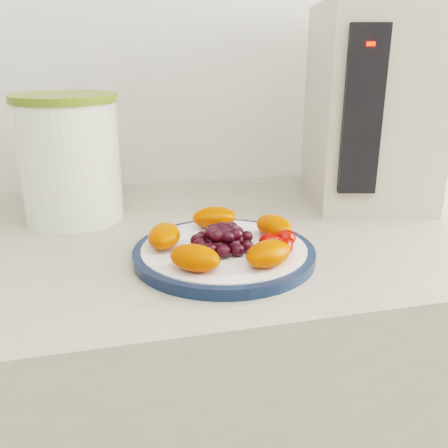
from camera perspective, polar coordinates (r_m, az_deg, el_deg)
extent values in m
cylinder|color=#0F1E3A|center=(0.68, 0.00, -3.40)|extent=(0.25, 0.25, 0.01)
cylinder|color=white|center=(0.67, 0.00, -3.32)|extent=(0.22, 0.22, 0.02)
cylinder|color=#54711B|center=(0.85, -17.15, 6.78)|extent=(0.18, 0.18, 0.19)
cylinder|color=#616F21|center=(0.83, -17.86, 13.58)|extent=(0.19, 0.19, 0.01)
cube|color=beige|center=(0.96, 16.34, 12.93)|extent=(0.26, 0.32, 0.34)
cube|color=black|center=(0.81, 15.55, 12.26)|extent=(0.06, 0.03, 0.26)
cube|color=#FF0C05|center=(0.80, 16.42, 19.15)|extent=(0.01, 0.01, 0.01)
ellipsoid|color=red|center=(0.70, 5.76, -0.31)|extent=(0.06, 0.07, 0.03)
ellipsoid|color=red|center=(0.74, -1.11, 0.77)|extent=(0.07, 0.05, 0.03)
ellipsoid|color=red|center=(0.67, -6.86, -1.36)|extent=(0.06, 0.07, 0.03)
ellipsoid|color=red|center=(0.60, -3.35, -3.88)|extent=(0.08, 0.07, 0.03)
ellipsoid|color=red|center=(0.61, 5.08, -3.38)|extent=(0.08, 0.07, 0.03)
ellipsoid|color=black|center=(0.67, 0.00, -1.97)|extent=(0.02, 0.02, 0.02)
ellipsoid|color=black|center=(0.67, 1.50, -1.85)|extent=(0.02, 0.02, 0.02)
ellipsoid|color=black|center=(0.68, 0.42, -1.43)|extent=(0.02, 0.02, 0.02)
ellipsoid|color=black|center=(0.68, -1.06, -1.57)|extent=(0.02, 0.02, 0.02)
ellipsoid|color=black|center=(0.66, -1.52, -2.11)|extent=(0.02, 0.02, 0.02)
ellipsoid|color=black|center=(0.65, -0.44, -2.51)|extent=(0.02, 0.02, 0.02)
ellipsoid|color=black|center=(0.66, 1.10, -2.36)|extent=(0.02, 0.02, 0.02)
ellipsoid|color=black|center=(0.69, 2.58, -1.47)|extent=(0.02, 0.02, 0.02)
ellipsoid|color=black|center=(0.70, 1.50, -1.02)|extent=(0.02, 0.02, 0.02)
ellipsoid|color=black|center=(0.70, 0.05, -0.96)|extent=(0.02, 0.02, 0.02)
ellipsoid|color=black|center=(0.70, -1.40, -1.02)|extent=(0.02, 0.02, 0.02)
ellipsoid|color=black|center=(0.69, -2.52, -1.46)|extent=(0.02, 0.02, 0.02)
ellipsoid|color=black|center=(0.67, -3.02, -1.89)|extent=(0.02, 0.02, 0.02)
ellipsoid|color=black|center=(0.65, -2.71, -2.46)|extent=(0.02, 0.02, 0.02)
ellipsoid|color=black|center=(0.64, -1.63, -2.94)|extent=(0.02, 0.02, 0.02)
ellipsoid|color=black|center=(0.64, -0.06, -3.13)|extent=(0.02, 0.02, 0.02)
ellipsoid|color=black|center=(0.64, 1.53, -2.97)|extent=(0.02, 0.02, 0.02)
ellipsoid|color=black|center=(0.65, 2.66, -2.59)|extent=(0.02, 0.02, 0.02)
ellipsoid|color=black|center=(0.66, 0.00, -0.94)|extent=(0.02, 0.02, 0.02)
ellipsoid|color=black|center=(0.68, 0.75, -0.49)|extent=(0.02, 0.02, 0.02)
ellipsoid|color=black|center=(0.68, -0.35, -0.47)|extent=(0.02, 0.02, 0.02)
ellipsoid|color=black|center=(0.67, -1.25, -0.69)|extent=(0.02, 0.02, 0.02)
ellipsoid|color=black|center=(0.66, -1.45, -1.08)|extent=(0.02, 0.02, 0.02)
ellipsoid|color=black|center=(0.65, -0.78, -1.39)|extent=(0.02, 0.02, 0.02)
ellipsoid|color=black|center=(0.65, 0.37, -1.46)|extent=(0.02, 0.02, 0.02)
ellipsoid|color=black|center=(0.66, 1.29, -1.20)|extent=(0.02, 0.02, 0.02)
ellipsoid|color=#DA0400|center=(0.66, 5.26, -2.01)|extent=(0.03, 0.03, 0.02)
ellipsoid|color=#DA0400|center=(0.67, 7.08, -1.65)|extent=(0.04, 0.04, 0.02)
ellipsoid|color=#DA0400|center=(0.65, 6.81, -2.57)|extent=(0.04, 0.04, 0.02)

